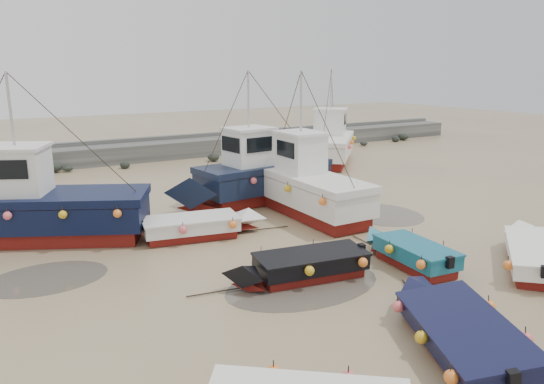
{
  "coord_description": "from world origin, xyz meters",
  "views": [
    {
      "loc": [
        -10.24,
        -14.18,
        6.4
      ],
      "look_at": [
        0.71,
        3.91,
        1.4
      ],
      "focal_mm": 35.0,
      "sensor_mm": 36.0,
      "label": 1
    }
  ],
  "objects": [
    {
      "name": "ground",
      "position": [
        0.0,
        0.0,
        0.0
      ],
      "size": [
        120.0,
        120.0,
        0.0
      ],
      "primitive_type": "plane",
      "color": "tan",
      "rests_on": "ground"
    },
    {
      "name": "seawall",
      "position": [
        0.05,
        21.99,
        0.63
      ],
      "size": [
        60.0,
        4.92,
        1.5
      ],
      "color": "slate",
      "rests_on": "ground"
    },
    {
      "name": "puddle_a",
      "position": [
        -1.71,
        -1.91,
        0.0
      ],
      "size": [
        5.03,
        5.03,
        0.01
      ],
      "primitive_type": "cylinder",
      "color": "#554E42",
      "rests_on": "ground"
    },
    {
      "name": "puddle_b",
      "position": [
        5.72,
        2.75,
        0.0
      ],
      "size": [
        3.37,
        3.37,
        0.01
      ],
      "primitive_type": "cylinder",
      "color": "#554E42",
      "rests_on": "ground"
    },
    {
      "name": "puddle_c",
      "position": [
        -8.27,
        2.63,
        0.0
      ],
      "size": [
        3.72,
        3.72,
        0.01
      ],
      "primitive_type": "cylinder",
      "color": "#554E42",
      "rests_on": "ground"
    },
    {
      "name": "puddle_d",
      "position": [
        2.74,
        10.99,
        0.0
      ],
      "size": [
        5.14,
        5.14,
        0.01
      ],
      "primitive_type": "cylinder",
      "color": "#554E42",
      "rests_on": "ground"
    },
    {
      "name": "dinghy_1",
      "position": [
        -0.67,
        -6.81,
        0.54
      ],
      "size": [
        3.67,
        6.08,
        1.43
      ],
      "rotation": [
        0.0,
        0.0,
        -0.45
      ],
      "color": "maroon",
      "rests_on": "ground"
    },
    {
      "name": "dinghy_2",
      "position": [
        2.21,
        -2.33,
        0.57
      ],
      "size": [
        2.08,
        5.18,
        1.43
      ],
      "rotation": [
        0.0,
        0.0,
        -0.1
      ],
      "color": "maroon",
      "rests_on": "ground"
    },
    {
      "name": "dinghy_3",
      "position": [
        5.75,
        -4.54,
        0.54
      ],
      "size": [
        5.63,
        4.75,
        1.43
      ],
      "rotation": [
        0.0,
        0.0,
        -0.9
      ],
      "color": "maroon",
      "rests_on": "ground"
    },
    {
      "name": "dinghy_4",
      "position": [
        -1.59,
        -1.55,
        0.55
      ],
      "size": [
        5.75,
        2.29,
        1.43
      ],
      "rotation": [
        0.0,
        0.0,
        1.41
      ],
      "color": "maroon",
      "rests_on": "ground"
    },
    {
      "name": "dinghy_5",
      "position": [
        -2.51,
        3.93,
        0.55
      ],
      "size": [
        5.88,
        2.66,
        1.43
      ],
      "rotation": [
        0.0,
        0.0,
        -1.76
      ],
      "color": "maroon",
      "rests_on": "ground"
    },
    {
      "name": "cabin_boat_0",
      "position": [
        -8.04,
        6.77,
        1.33
      ],
      "size": [
        9.79,
        6.04,
        6.22
      ],
      "rotation": [
        0.0,
        0.0,
        1.1
      ],
      "color": "maroon",
      "rests_on": "ground"
    },
    {
      "name": "cabin_boat_1",
      "position": [
        2.85,
        4.7,
        1.36
      ],
      "size": [
        2.84,
        9.67,
        6.22
      ],
      "rotation": [
        0.0,
        0.0,
        -0.03
      ],
      "color": "maroon",
      "rests_on": "ground"
    },
    {
      "name": "cabin_boat_2",
      "position": [
        1.95,
        7.63,
        1.35
      ],
      "size": [
        9.95,
        3.34,
        6.22
      ],
      "rotation": [
        0.0,
        0.0,
        1.68
      ],
      "color": "maroon",
      "rests_on": "ground"
    },
    {
      "name": "cabin_boat_3",
      "position": [
        11.89,
        14.8,
        1.34
      ],
      "size": [
        8.07,
        8.39,
        6.22
      ],
      "rotation": [
        0.0,
        0.0,
        -0.76
      ],
      "color": "maroon",
      "rests_on": "ground"
    },
    {
      "name": "person",
      "position": [
        -6.93,
        7.76,
        0.0
      ],
      "size": [
        0.7,
        0.58,
        1.65
      ],
      "primitive_type": "imported",
      "rotation": [
        0.0,
        0.0,
        3.49
      ],
      "color": "#1C1E3E",
      "rests_on": "ground"
    }
  ]
}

